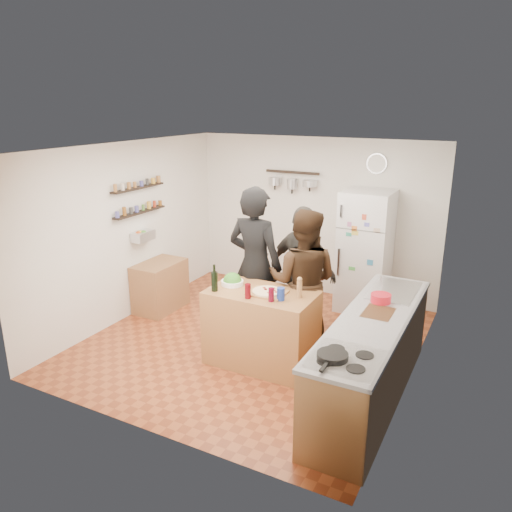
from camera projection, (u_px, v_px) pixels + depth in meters
The scene contains 26 objects.
room_shell at pixel (266, 243), 6.51m from camera, with size 4.20×4.20×4.20m.
prep_island at pixel (261, 328), 5.90m from camera, with size 1.25×0.72×0.91m, color #9C6939.
pizza_board at pixel (267, 293), 5.71m from camera, with size 0.42×0.34×0.02m, color olive.
pizza at pixel (267, 291), 5.71m from camera, with size 0.34×0.34×0.02m, color beige.
salad_bowl at pixel (232, 283), 5.99m from camera, with size 0.27×0.27×0.05m, color white.
wine_bottle at pixel (215, 282), 5.77m from camera, with size 0.08×0.08×0.23m, color black.
wine_glass_near at pixel (248, 291), 5.56m from camera, with size 0.07×0.07×0.17m, color #52070D.
wine_glass_far at pixel (271, 295), 5.48m from camera, with size 0.06×0.06×0.15m, color #520719.
pepper_mill at pixel (299, 289), 5.58m from camera, with size 0.06×0.06×0.19m, color #9A6E40.
salt_canister at pixel (281, 294), 5.51m from camera, with size 0.09×0.09×0.14m, color navy.
person_left at pixel (255, 266), 6.32m from camera, with size 0.75×0.49×2.04m, color black.
person_center at pixel (303, 282), 6.10m from camera, with size 0.88×0.69×1.81m, color black.
person_back at pixel (302, 271), 6.58m from camera, with size 1.02×0.42×1.74m, color #2A2825.
counter_run at pixel (371, 359), 5.20m from camera, with size 0.63×2.63×0.90m, color #9E7042.
stove_top at pixel (345, 360), 4.26m from camera, with size 0.60×0.62×0.02m, color white.
skillet at pixel (333, 356), 4.25m from camera, with size 0.27×0.27×0.05m, color black.
sink at pixel (394, 291), 5.78m from camera, with size 0.50×0.80×0.03m, color silver.
cutting_board at pixel (378, 313), 5.19m from camera, with size 0.30×0.40×0.02m, color brown.
red_bowl at pixel (381, 298), 5.44m from camera, with size 0.22×0.22×0.09m, color red.
fridge at pixel (365, 251), 7.34m from camera, with size 0.70×0.68×1.80m, color white.
wall_clock at pixel (377, 163), 7.25m from camera, with size 0.30×0.30×0.03m, color silver.
spice_shelf_lower at pixel (140, 212), 7.13m from camera, with size 0.12×1.00×0.03m, color black.
spice_shelf_upper at pixel (138, 188), 7.02m from camera, with size 0.12×1.00×0.03m, color black.
produce_basket at pixel (143, 236), 7.22m from camera, with size 0.18×0.35×0.14m, color silver.
side_table at pixel (160, 286), 7.48m from camera, with size 0.50×0.80×0.73m, color #9B6E41.
pot_rack at pixel (292, 172), 7.82m from camera, with size 0.90×0.04×0.04m, color black.
Camera 1 is at (2.78, -5.22, 3.03)m, focal length 35.00 mm.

